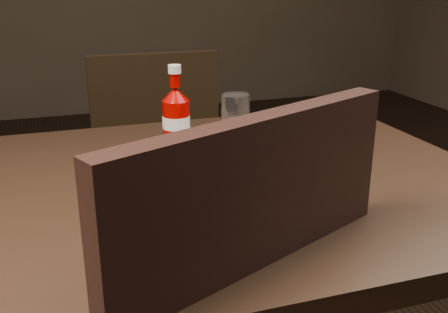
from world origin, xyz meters
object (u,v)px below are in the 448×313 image
object	(u,v)px
ketchup_bottle	(176,127)
tumbler	(235,116)
plate	(226,182)
dining_table	(167,193)
chair_far	(149,171)

from	to	relation	value
ketchup_bottle	tumbler	distance (m)	0.16
plate	ketchup_bottle	xyz separation A→B (m)	(-0.04, 0.19, 0.06)
dining_table	ketchup_bottle	size ratio (longest dim) A/B	10.98
dining_table	plate	size ratio (longest dim) A/B	4.44
ketchup_bottle	chair_far	bearing A→B (deg)	84.80
plate	dining_table	bearing A→B (deg)	157.62
dining_table	tumbler	xyz separation A→B (m)	(0.20, 0.20, 0.08)
ketchup_bottle	plate	bearing A→B (deg)	-76.64
dining_table	ketchup_bottle	xyz separation A→B (m)	(0.05, 0.14, 0.08)
dining_table	tumbler	distance (m)	0.30
chair_far	tumbler	size ratio (longest dim) A/B	4.26
chair_far	plate	world-z (taller)	plate
ketchup_bottle	tumbler	world-z (taller)	ketchup_bottle
dining_table	chair_far	bearing A→B (deg)	82.24
dining_table	chair_far	world-z (taller)	dining_table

